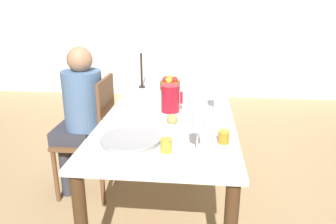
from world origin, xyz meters
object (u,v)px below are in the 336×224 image
teacup_near_person (119,113)px  fruit_bowl (170,84)px  teacup_across (201,92)px  serving_tray (131,140)px  bread_plate (172,122)px  wine_glass_juice (198,125)px  red_pitcher (171,98)px  chair_person_side (93,134)px  person_seated (80,109)px  candlestick_tall (142,72)px  jam_jar_red (224,136)px  wine_glass_water (215,90)px  jam_jar_amber (166,145)px

teacup_near_person → fruit_bowl: (0.28, 0.76, 0.03)m
teacup_across → serving_tray: 1.08m
bread_plate → wine_glass_juice: bearing=-67.1°
red_pitcher → wine_glass_juice: size_ratio=0.92×
fruit_bowl → chair_person_side: bearing=-138.2°
serving_tray → fruit_bowl: size_ratio=1.89×
person_seated → candlestick_tall: bearing=-35.3°
chair_person_side → person_seated: (-0.09, 0.00, 0.20)m
jam_jar_red → wine_glass_juice: bearing=-136.8°
chair_person_side → serving_tray: bearing=-145.5°
wine_glass_juice → candlestick_tall: candlestick_tall is taller
red_pitcher → wine_glass_water: 0.32m
wine_glass_juice → teacup_across: 1.11m
teacup_near_person → red_pitcher: bearing=24.8°
teacup_across → serving_tray: bearing=-111.1°
person_seated → bread_plate: 0.84m
person_seated → wine_glass_water: person_seated is taller
teacup_near_person → jam_jar_amber: 0.63m
fruit_bowl → red_pitcher: bearing=-84.0°
wine_glass_juice → teacup_near_person: bearing=137.3°
bread_plate → jam_jar_red: size_ratio=2.92×
chair_person_side → wine_glass_juice: (0.83, -0.75, 0.40)m
teacup_across → fruit_bowl: (-0.28, 0.15, 0.03)m
candlestick_tall → red_pitcher: bearing=-63.3°
teacup_near_person → bread_plate: bearing=-15.5°
red_pitcher → wine_glass_water: size_ratio=0.91×
bread_plate → candlestick_tall: size_ratio=0.59×
red_pitcher → fruit_bowl: bearing=96.0°
red_pitcher → wine_glass_water: (0.32, 0.05, 0.06)m
chair_person_side → teacup_across: size_ratio=8.00×
red_pitcher → wine_glass_water: bearing=8.4°
person_seated → teacup_near_person: person_seated is taller
wine_glass_water → teacup_near_person: bearing=-162.8°
serving_tray → wine_glass_water: bearing=51.2°
teacup_across → jam_jar_amber: jam_jar_amber is taller
jam_jar_red → fruit_bowl: 1.19m
teacup_near_person → teacup_across: 0.82m
wine_glass_water → jam_jar_amber: bearing=-111.3°
wine_glass_water → candlestick_tall: size_ratio=0.58×
red_pitcher → person_seated: bearing=172.2°
wine_glass_juice → teacup_near_person: wine_glass_juice is taller
teacup_near_person → serving_tray: 0.44m
person_seated → jam_jar_red: 1.23m
wine_glass_water → red_pitcher: bearing=-171.6°
person_seated → fruit_bowl: bearing=-52.5°
teacup_near_person → candlestick_tall: 0.82m
red_pitcher → jam_jar_red: 0.63m
fruit_bowl → serving_tray: bearing=-95.4°
person_seated → wine_glass_water: 1.06m
jam_jar_amber → candlestick_tall: size_ratio=0.20×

